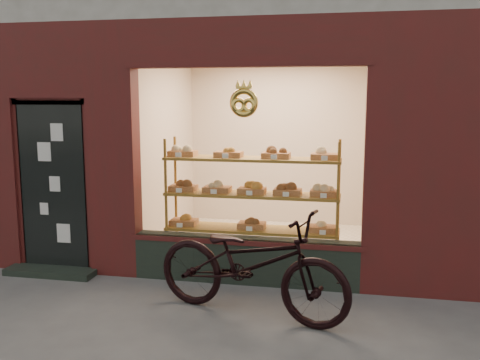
# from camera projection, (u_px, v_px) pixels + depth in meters

# --- Properties ---
(display_shelf) EXTENTS (2.20, 0.45, 1.70)m
(display_shelf) POSITION_uv_depth(u_px,v_px,m) (252.00, 204.00, 6.74)
(display_shelf) COLOR brown
(display_shelf) RESTS_ON ground
(bicycle) EXTENTS (2.22, 1.25, 1.11)m
(bicycle) POSITION_uv_depth(u_px,v_px,m) (251.00, 263.00, 5.40)
(bicycle) COLOR black
(bicycle) RESTS_ON ground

